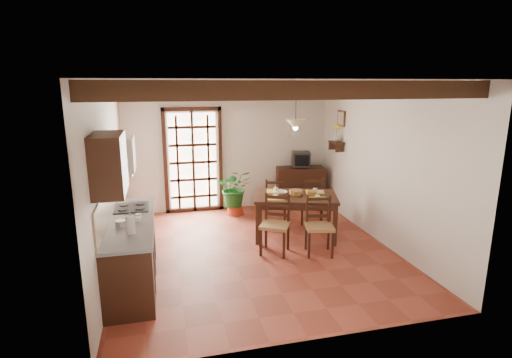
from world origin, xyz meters
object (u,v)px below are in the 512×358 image
object	(u,v)px
chair_far_left	(276,209)
dining_table	(296,200)
crt_tv	(301,159)
pendant_lamp	(296,123)
kitchen_counter	(132,250)
chair_near_left	(275,235)
chair_near_right	(319,236)
chair_far_right	(312,209)
potted_plant	(235,189)
sideboard	(300,187)

from	to	relation	value
chair_far_left	dining_table	bearing A→B (deg)	115.67
crt_tv	pendant_lamp	xyz separation A→B (m)	(-0.73, -1.66, 0.98)
kitchen_counter	chair_near_left	bearing A→B (deg)	11.48
crt_tv	chair_near_right	bearing A→B (deg)	-90.55
chair_near_left	pendant_lamp	distance (m)	1.99
chair_far_right	crt_tv	size ratio (longest dim) A/B	2.15
chair_near_right	chair_far_left	xyz separation A→B (m)	(-0.26, 1.64, -0.01)
chair_far_right	pendant_lamp	distance (m)	1.93
dining_table	chair_near_left	size ratio (longest dim) A/B	1.71
dining_table	pendant_lamp	world-z (taller)	pendant_lamp
kitchen_counter	chair_far_left	size ratio (longest dim) A/B	2.41
dining_table	potted_plant	distance (m)	1.75
chair_near_left	crt_tv	world-z (taller)	crt_tv
potted_plant	sideboard	bearing A→B (deg)	8.25
chair_far_left	chair_far_right	bearing A→B (deg)	179.59
chair_near_left	chair_near_right	distance (m)	0.73
dining_table	sideboard	size ratio (longest dim) A/B	1.56
kitchen_counter	chair_far_left	bearing A→B (deg)	35.11
chair_near_left	potted_plant	world-z (taller)	potted_plant
chair_far_left	potted_plant	size ratio (longest dim) A/B	0.44
kitchen_counter	crt_tv	size ratio (longest dim) A/B	4.94
crt_tv	chair_far_right	bearing A→B (deg)	-85.60
chair_near_left	pendant_lamp	xyz separation A→B (m)	(0.57, 0.71, 1.77)
dining_table	chair_far_left	xyz separation A→B (m)	(-0.13, 0.82, -0.40)
sideboard	crt_tv	distance (m)	0.65
dining_table	pendant_lamp	size ratio (longest dim) A/B	1.98
kitchen_counter	chair_near_left	xyz separation A→B (m)	(2.25, 0.46, -0.17)
crt_tv	pendant_lamp	size ratio (longest dim) A/B	0.54
chair_far_right	crt_tv	distance (m)	1.41
chair_near_right	potted_plant	xyz separation A→B (m)	(-0.96, 2.35, 0.27)
kitchen_counter	dining_table	distance (m)	3.01
kitchen_counter	dining_table	world-z (taller)	kitchen_counter
chair_far_left	chair_near_left	bearing A→B (deg)	89.75
chair_near_right	potted_plant	bearing A→B (deg)	125.08
chair_far_right	sideboard	bearing A→B (deg)	-77.54
sideboard	chair_near_right	bearing A→B (deg)	-94.61
sideboard	potted_plant	world-z (taller)	potted_plant
dining_table	potted_plant	xyz separation A→B (m)	(-0.83, 1.53, -0.12)
chair_far_left	potted_plant	bearing A→B (deg)	-28.79
chair_far_left	crt_tv	distance (m)	1.51
kitchen_counter	pendant_lamp	distance (m)	3.44
chair_near_right	potted_plant	size ratio (longest dim) A/B	0.45
kitchen_counter	crt_tv	distance (m)	4.57
chair_far_right	chair_near_right	bearing A→B (deg)	93.64
chair_near_right	chair_near_left	bearing A→B (deg)	175.85
chair_far_right	crt_tv	xyz separation A→B (m)	(0.17, 1.15, 0.80)
kitchen_counter	chair_far_right	xyz separation A→B (m)	(3.38, 1.67, -0.17)
pendant_lamp	dining_table	bearing A→B (deg)	-90.00
chair_far_right	pendant_lamp	world-z (taller)	pendant_lamp
chair_far_left	sideboard	size ratio (longest dim) A/B	0.87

